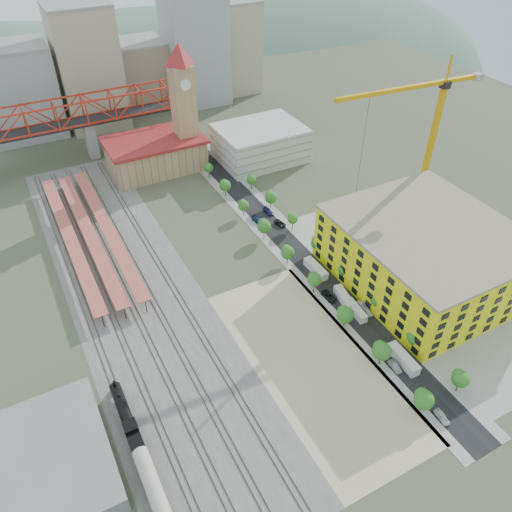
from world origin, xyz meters
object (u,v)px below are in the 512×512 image
construction_building (426,254)px  coach (155,494)px  tower_crane (427,125)px  site_trailer_b (356,310)px  clock_tower (183,95)px  car_0 (442,417)px  site_trailer_a (403,359)px  site_trailer_d (316,269)px  site_trailer_c (344,298)px  locomotive (127,419)px

construction_building → coach: bearing=-163.9°
tower_crane → site_trailer_b: 64.30m
clock_tower → construction_building: (34.00, -99.99, -19.29)m
site_trailer_b → car_0: 36.32m
clock_tower → coach: (-58.00, -126.58, -25.57)m
site_trailer_a → site_trailer_b: 19.56m
construction_building → coach: 95.97m
construction_building → car_0: 49.37m
coach → site_trailer_b: (66.00, 23.77, -1.95)m
coach → site_trailer_b: size_ratio=2.17×
clock_tower → car_0: clock_tower is taller
coach → site_trailer_d: (66.00, 43.82, -1.80)m
site_trailer_a → site_trailer_b: (0.00, 19.56, -0.19)m
clock_tower → site_trailer_b: (8.00, -102.81, -27.52)m
coach → tower_crane: 128.28m
site_trailer_a → site_trailer_d: bearing=92.2°
coach → site_trailer_d: size_ratio=1.93×
site_trailer_b → car_0: site_trailer_b is taller
clock_tower → site_trailer_c: size_ratio=5.55×
locomotive → coach: (0.00, -19.61, 1.03)m
tower_crane → car_0: (-48.83, -67.20, -33.20)m
coach → site_trailer_b: 70.18m
site_trailer_c → site_trailer_d: size_ratio=0.96×
site_trailer_a → site_trailer_c: size_ratio=1.07×
locomotive → coach: size_ratio=1.20×
coach → site_trailer_a: size_ratio=1.87×
coach → site_trailer_d: coach is taller
tower_crane → car_0: size_ratio=12.53×
tower_crane → site_trailer_d: size_ratio=5.66×
clock_tower → car_0: size_ratio=11.84×
site_trailer_c → car_0: (-3.00, -41.55, -0.53)m
site_trailer_d → car_0: site_trailer_d is taller
car_0 → site_trailer_d: bearing=95.4°
site_trailer_a → construction_building: bearing=42.9°
clock_tower → tower_crane: (53.83, -71.80, 5.25)m
tower_crane → site_trailer_c: bearing=-150.8°
tower_crane → construction_building: bearing=-125.1°
site_trailer_a → site_trailer_d: (0.00, 39.60, -0.04)m
tower_crane → site_trailer_d: 57.31m
clock_tower → site_trailer_a: 125.63m
tower_crane → site_trailer_b: size_ratio=6.37×
coach → site_trailer_b: coach is taller
tower_crane → site_trailer_a: bearing=-132.2°
locomotive → tower_crane: size_ratio=0.41×
locomotive → car_0: 70.69m
site_trailer_d → site_trailer_b: bearing=-91.2°
tower_crane → site_trailer_b: tower_crane is taller
clock_tower → coach: size_ratio=2.78×
site_trailer_c → car_0: site_trailer_c is taller
site_trailer_d → clock_tower: bearing=94.3°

